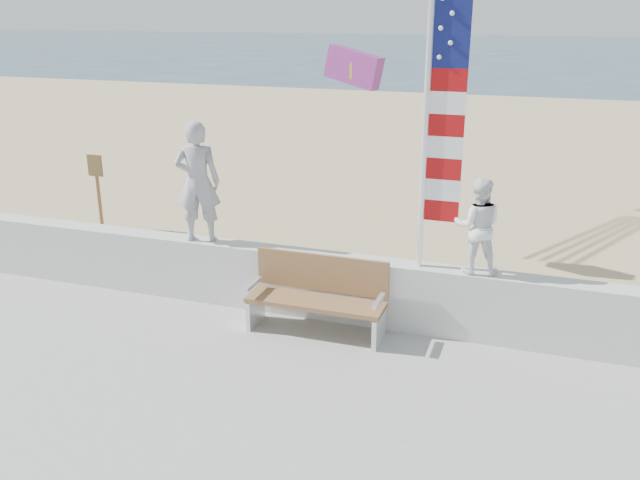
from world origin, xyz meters
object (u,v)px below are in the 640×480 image
Objects in this scene: child at (478,226)px; bench at (318,295)px; adult at (198,182)px; flag at (437,117)px.

bench is at bearing 4.55° from child.
adult is at bearing 166.65° from bench.
flag is (3.26, -0.00, 1.06)m from adult.
flag is at bearing -8.71° from child.
bench is (-1.92, -0.45, -0.99)m from child.
flag is at bearing 18.66° from bench.
adult is 3.43m from flag.
adult reaches higher than child.
flag reaches higher than child.
flag reaches higher than adult.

